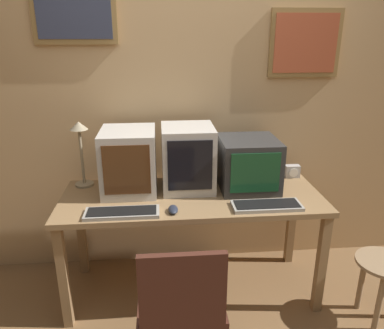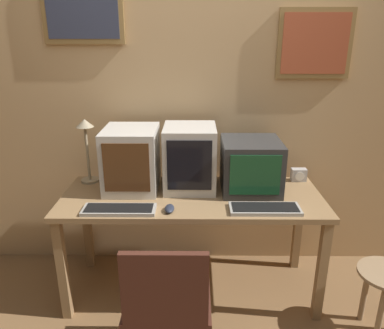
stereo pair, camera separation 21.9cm
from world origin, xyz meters
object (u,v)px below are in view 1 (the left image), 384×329
at_px(monitor_left, 129,161).
at_px(monitor_center, 188,158).
at_px(mouse_near_keyboard, 173,209).
at_px(monitor_right, 248,164).
at_px(side_stool, 382,275).
at_px(keyboard_side, 267,205).
at_px(keyboard_main, 122,213).
at_px(desk_clock, 292,171).
at_px(desk_lamp, 80,142).
at_px(office_chair, 181,318).

bearing_deg(monitor_left, monitor_center, 1.34).
relative_size(monitor_left, mouse_near_keyboard, 3.79).
distance_m(monitor_right, side_stool, 1.09).
bearing_deg(keyboard_side, monitor_center, 142.26).
bearing_deg(keyboard_main, monitor_left, 85.80).
bearing_deg(monitor_right, monitor_left, 178.73).
xyz_separation_m(keyboard_side, desk_clock, (0.33, 0.48, 0.03)).
bearing_deg(desk_lamp, keyboard_side, -21.26).
relative_size(monitor_center, monitor_right, 1.07).
relative_size(keyboard_main, side_stool, 1.01).
distance_m(desk_lamp, side_stool, 2.13).
bearing_deg(monitor_center, side_stool, -24.62).
bearing_deg(keyboard_side, desk_clock, 55.93).
bearing_deg(office_chair, mouse_near_keyboard, 91.89).
bearing_deg(monitor_right, monitor_center, 176.23).
bearing_deg(keyboard_main, monitor_right, 22.63).
distance_m(monitor_left, keyboard_main, 0.42).
height_order(monitor_center, keyboard_main, monitor_center).
xyz_separation_m(keyboard_main, keyboard_side, (0.88, 0.02, 0.00)).
bearing_deg(keyboard_side, mouse_near_keyboard, -178.77).
relative_size(desk_lamp, side_stool, 1.06).
relative_size(keyboard_main, desk_lamp, 0.96).
bearing_deg(side_stool, mouse_near_keyboard, 172.50).
relative_size(desk_clock, desk_lamp, 0.23).
relative_size(keyboard_side, desk_clock, 4.01).
distance_m(mouse_near_keyboard, office_chair, 0.61).
distance_m(desk_clock, office_chair, 1.38).
distance_m(desk_clock, side_stool, 0.90).
distance_m(keyboard_side, desk_clock, 0.59).
relative_size(monitor_right, side_stool, 0.94).
bearing_deg(desk_clock, monitor_right, -157.59).
xyz_separation_m(keyboard_main, side_stool, (1.60, -0.16, -0.42)).
xyz_separation_m(monitor_left, side_stool, (1.57, -0.53, -0.62)).
height_order(keyboard_main, office_chair, office_chair).
relative_size(monitor_left, keyboard_main, 0.96).
xyz_separation_m(desk_lamp, office_chair, (0.62, -0.94, -0.69)).
bearing_deg(office_chair, monitor_left, 109.40).
bearing_deg(side_stool, desk_clock, 120.21).
distance_m(keyboard_main, side_stool, 1.66).
height_order(keyboard_side, office_chair, office_chair).
distance_m(monitor_left, side_stool, 1.77).
bearing_deg(monitor_left, side_stool, -18.64).
bearing_deg(monitor_right, side_stool, -33.79).
relative_size(desk_lamp, office_chair, 0.54).
distance_m(monitor_right, desk_clock, 0.43).
height_order(mouse_near_keyboard, office_chair, office_chair).
xyz_separation_m(keyboard_main, desk_clock, (1.21, 0.50, 0.03)).
distance_m(mouse_near_keyboard, side_stool, 1.37).
distance_m(monitor_left, desk_clock, 1.20).
bearing_deg(mouse_near_keyboard, side_stool, -7.50).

